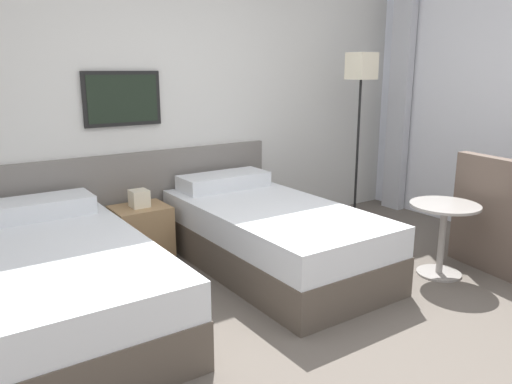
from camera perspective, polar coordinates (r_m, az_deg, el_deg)
ground_plane at (r=3.12m, az=10.14°, el=-16.05°), size 16.00×16.00×0.00m
wall_headboard at (r=4.48m, az=-9.27°, el=10.59°), size 10.00×0.10×2.70m
bed_near_door at (r=3.35m, az=-21.10°, el=-9.57°), size 0.99×1.94×0.64m
bed_near_window at (r=3.96m, az=1.68°, el=-4.97°), size 0.99×1.94×0.64m
nightstand at (r=4.22m, az=-12.98°, el=-4.50°), size 0.44×0.37×0.60m
floor_lamp at (r=4.99m, az=11.88°, el=12.08°), size 0.24×0.24×1.70m
side_table at (r=4.03m, az=20.61°, el=-3.54°), size 0.51×0.51×0.56m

